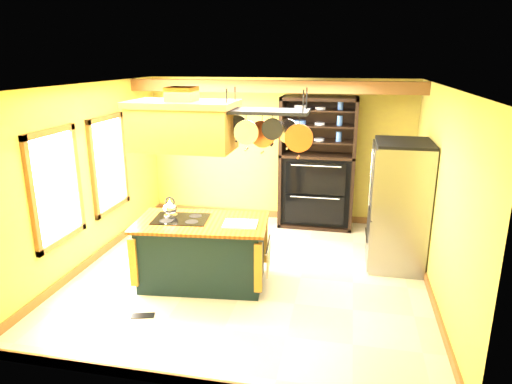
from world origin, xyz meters
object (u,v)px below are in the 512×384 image
(pot_rack, at_px, (268,122))
(refrigerator, at_px, (398,208))
(range_hood, at_px, (183,124))
(hutch, at_px, (317,178))
(kitchen_island, at_px, (202,252))

(pot_rack, height_order, refrigerator, pot_rack)
(range_hood, distance_m, hutch, 3.35)
(refrigerator, relative_size, hutch, 0.78)
(kitchen_island, bearing_deg, range_hood, 174.28)
(hutch, bearing_deg, pot_rack, -99.55)
(range_hood, distance_m, pot_rack, 1.12)
(hutch, bearing_deg, refrigerator, -48.65)
(pot_rack, bearing_deg, refrigerator, 33.56)
(kitchen_island, distance_m, pot_rack, 2.04)
(pot_rack, distance_m, refrigerator, 2.52)
(refrigerator, bearing_deg, kitchen_island, -156.45)
(kitchen_island, distance_m, hutch, 3.02)
(pot_rack, relative_size, hutch, 0.47)
(range_hood, relative_size, hutch, 0.57)
(kitchen_island, bearing_deg, hutch, 56.94)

